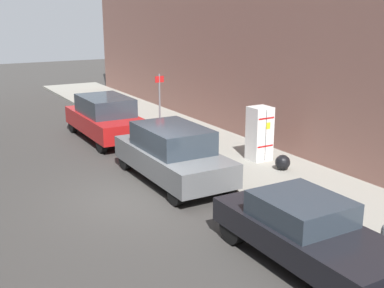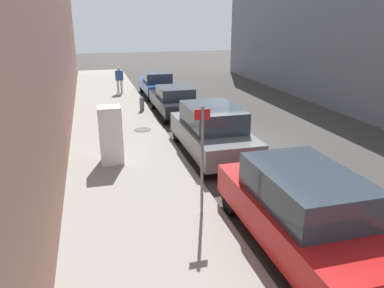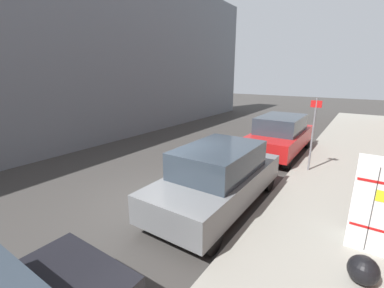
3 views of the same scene
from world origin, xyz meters
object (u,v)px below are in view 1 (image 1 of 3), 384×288
Objects in this scene: trash_bag at (283,162)px; parked_suv_red at (106,117)px; street_sign_post at (160,104)px; parked_sedan_dark at (306,231)px; parked_suv_gray at (172,153)px; discarded_refrigerator at (260,134)px.

parked_suv_red is (3.41, -6.97, 0.54)m from trash_bag.
street_sign_post is 0.61× the size of parked_sedan_dark.
street_sign_post reaches higher than parked_suv_gray.
parked_sedan_dark is (0.00, 11.68, -0.17)m from parked_suv_red.
trash_bag is 3.63m from parked_suv_gray.
parked_suv_red reaches higher than parked_suv_gray.
parked_suv_red reaches higher than trash_bag.
parked_suv_red is (3.42, -5.70, -0.13)m from discarded_refrigerator.
street_sign_post reaches higher than parked_sedan_dark.
parked_suv_red is at bearing -59.01° from discarded_refrigerator.
street_sign_post reaches higher than parked_suv_red.
street_sign_post is at bearing -111.35° from parked_suv_gray.
trash_bag is 0.10× the size of parked_suv_gray.
parked_suv_red is (1.59, -1.76, -0.68)m from street_sign_post.
parked_suv_gray is at bearing 90.00° from parked_suv_red.
discarded_refrigerator reaches higher than parked_suv_red.
street_sign_post is 10.08m from parked_sedan_dark.
street_sign_post reaches higher than trash_bag.
discarded_refrigerator is 0.43× the size of parked_sedan_dark.
discarded_refrigerator is 4.37m from street_sign_post.
discarded_refrigerator is 0.39× the size of parked_suv_gray.
trash_bag is at bearing -125.88° from parked_sedan_dark.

